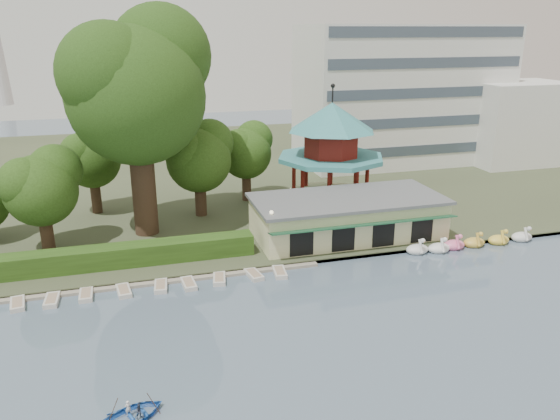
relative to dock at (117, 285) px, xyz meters
name	(u,v)px	position (x,y,z in m)	size (l,w,h in m)	color
ground_plane	(332,389)	(12.00, -17.20, -0.12)	(220.00, 220.00, 0.00)	slate
shore	(203,171)	(12.00, 34.80, 0.08)	(220.00, 70.00, 0.40)	#424930
embankment	(260,267)	(12.00, 0.10, 0.03)	(220.00, 0.60, 0.30)	gray
dock	(117,285)	(0.00, 0.00, 0.00)	(34.00, 1.60, 0.24)	gray
boathouse	(347,216)	(22.00, 4.77, 2.25)	(18.60, 9.39, 3.90)	beige
pavilion	(331,144)	(24.00, 14.80, 7.36)	(12.40, 12.40, 13.50)	beige
office_building	(420,99)	(44.67, 31.80, 9.61)	(38.00, 18.00, 20.00)	silver
hedge	(79,260)	(-3.00, 3.30, 1.18)	(30.00, 2.00, 1.80)	#2C4D16
lamp_post	(271,225)	(13.50, 1.80, 3.22)	(0.36, 0.36, 4.28)	black
big_tree	(137,83)	(3.18, 11.01, 14.93)	(14.21, 13.24, 21.87)	#3A281C
small_trees	(103,170)	(-0.80, 14.04, 6.22)	(39.49, 16.43, 10.33)	#3A281C
swan_boats	(468,243)	(32.30, -0.55, 0.28)	(13.63, 2.10, 1.92)	silver
moored_rowboats	(107,293)	(-0.75, -1.34, 0.06)	(29.52, 2.63, 0.36)	beige
rowboat_with_passengers	(134,410)	(0.91, -16.60, 0.36)	(5.52, 4.78, 2.01)	#1D52A8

